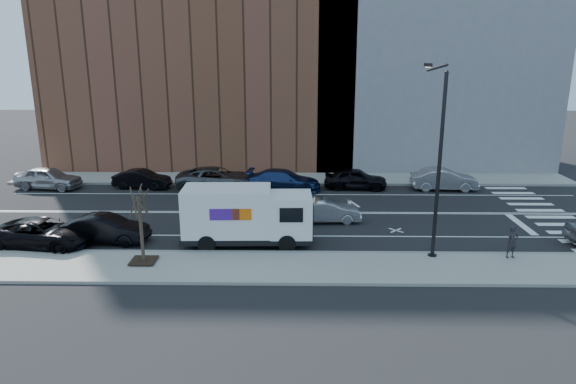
{
  "coord_description": "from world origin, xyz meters",
  "views": [
    {
      "loc": [
        0.23,
        -31.05,
        9.81
      ],
      "look_at": [
        -0.22,
        -0.17,
        1.4
      ],
      "focal_mm": 32.0,
      "sensor_mm": 36.0,
      "label": 1
    }
  ],
  "objects_px": {
    "far_parked_b": "(142,179)",
    "driving_sedan": "(326,211)",
    "fedex_van": "(246,215)",
    "far_parked_a": "(48,178)",
    "pedestrian": "(512,242)"
  },
  "relations": [
    {
      "from": "far_parked_a",
      "to": "pedestrian",
      "type": "height_order",
      "value": "pedestrian"
    },
    {
      "from": "far_parked_a",
      "to": "driving_sedan",
      "type": "bearing_deg",
      "value": -102.81
    },
    {
      "from": "fedex_van",
      "to": "pedestrian",
      "type": "distance_m",
      "value": 13.24
    },
    {
      "from": "driving_sedan",
      "to": "far_parked_b",
      "type": "bearing_deg",
      "value": 56.32
    },
    {
      "from": "far_parked_a",
      "to": "pedestrian",
      "type": "distance_m",
      "value": 31.79
    },
    {
      "from": "far_parked_b",
      "to": "far_parked_a",
      "type": "bearing_deg",
      "value": 99.43
    },
    {
      "from": "fedex_van",
      "to": "far_parked_a",
      "type": "relative_size",
      "value": 1.42
    },
    {
      "from": "driving_sedan",
      "to": "pedestrian",
      "type": "distance_m",
      "value": 10.44
    },
    {
      "from": "fedex_van",
      "to": "driving_sedan",
      "type": "xyz_separation_m",
      "value": [
        4.4,
        3.82,
        -0.95
      ]
    },
    {
      "from": "far_parked_b",
      "to": "driving_sedan",
      "type": "xyz_separation_m",
      "value": [
        13.27,
        -7.69,
        -0.01
      ]
    },
    {
      "from": "fedex_van",
      "to": "pedestrian",
      "type": "bearing_deg",
      "value": -10.25
    },
    {
      "from": "fedex_van",
      "to": "far_parked_b",
      "type": "distance_m",
      "value": 14.56
    },
    {
      "from": "driving_sedan",
      "to": "pedestrian",
      "type": "relative_size",
      "value": 2.53
    },
    {
      "from": "fedex_van",
      "to": "pedestrian",
      "type": "height_order",
      "value": "fedex_van"
    },
    {
      "from": "far_parked_a",
      "to": "fedex_van",
      "type": "bearing_deg",
      "value": -118.04
    }
  ]
}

